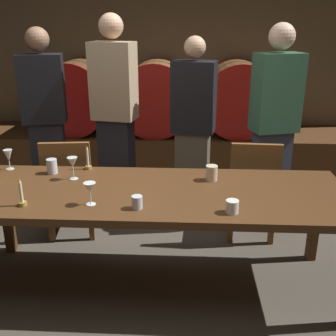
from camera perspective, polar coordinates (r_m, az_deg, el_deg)
ground_plane at (r=3.08m, az=-5.14°, el=-15.43°), size 7.92×7.92×0.00m
back_wall at (r=5.49m, az=-1.25°, el=14.89°), size 6.09×0.24×2.57m
barrel_shelf at (r=5.16m, az=-1.59°, el=2.66°), size 5.48×0.90×0.47m
wine_barrel_left at (r=5.17m, az=-12.77°, el=9.83°), size 0.87×0.79×0.87m
wine_barrel_center at (r=5.00m, az=-1.72°, el=9.97°), size 0.87×0.79×0.87m
wine_barrel_right at (r=5.02m, az=9.80°, el=9.73°), size 0.87×0.79×0.87m
dining_table at (r=2.70m, az=-2.06°, el=-4.43°), size 2.58×0.88×0.72m
chair_left at (r=3.51m, az=-13.69°, el=-2.14°), size 0.44×0.44×0.88m
chair_right at (r=3.45m, az=11.88°, el=-2.38°), size 0.42×0.42×0.88m
guest_far_left at (r=3.87m, az=-16.84°, el=5.93°), size 0.42×0.31×1.74m
guest_center_left at (r=3.73m, az=-7.48°, el=7.11°), size 0.42×0.31×1.85m
guest_center_right at (r=3.74m, az=3.57°, el=5.60°), size 0.42×0.31×1.66m
guest_far_right at (r=3.64m, az=14.68°, el=5.64°), size 0.43×0.33×1.77m
candle_left at (r=2.60m, az=-19.94°, el=-4.07°), size 0.05×0.05×0.18m
candle_right at (r=3.10m, az=-11.25°, el=0.72°), size 0.05×0.05×0.19m
wine_glass_left at (r=3.25m, az=-21.63°, el=1.59°), size 0.07×0.07×0.15m
wine_glass_center at (r=2.90m, az=-13.33°, el=0.70°), size 0.07×0.07×0.16m
wine_glass_right at (r=2.48m, az=-10.98°, el=-2.87°), size 0.08×0.08×0.14m
cup_far_left at (r=3.08m, az=-16.07°, el=0.24°), size 0.08×0.08×0.11m
cup_center_left at (r=2.42m, az=-4.40°, el=-4.85°), size 0.07×0.07×0.08m
cup_center_right at (r=2.85m, az=6.18°, el=-0.70°), size 0.08×0.08×0.11m
cup_far_right at (r=2.39m, az=9.05°, el=-5.41°), size 0.08×0.08×0.08m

